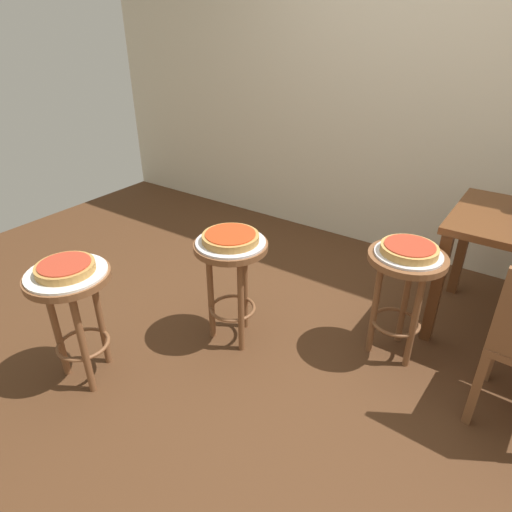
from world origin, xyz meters
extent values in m
plane|color=#4C2D19|center=(0.00, 0.00, 0.00)|extent=(6.00, 6.00, 0.00)
cube|color=beige|center=(0.00, 1.65, 1.50)|extent=(6.00, 0.10, 3.00)
cylinder|color=brown|center=(-0.86, -0.76, 0.62)|extent=(0.40, 0.40, 0.03)
cylinder|color=brown|center=(-0.86, -0.63, 0.30)|extent=(0.04, 0.04, 0.60)
cylinder|color=brown|center=(-0.97, -0.82, 0.30)|extent=(0.04, 0.04, 0.60)
cylinder|color=brown|center=(-0.75, -0.82, 0.30)|extent=(0.04, 0.04, 0.60)
torus|color=brown|center=(-0.86, -0.76, 0.21)|extent=(0.27, 0.27, 0.02)
cylinder|color=white|center=(-0.86, -0.76, 0.64)|extent=(0.38, 0.38, 0.01)
cylinder|color=#B78442|center=(-0.86, -0.76, 0.67)|extent=(0.27, 0.27, 0.04)
cylinder|color=#B23823|center=(-0.86, -0.76, 0.69)|extent=(0.24, 0.24, 0.01)
cylinder|color=brown|center=(-0.42, -0.06, 0.62)|extent=(0.40, 0.40, 0.03)
cylinder|color=brown|center=(-0.42, 0.07, 0.30)|extent=(0.04, 0.04, 0.60)
cylinder|color=brown|center=(-0.53, -0.12, 0.30)|extent=(0.04, 0.04, 0.60)
cylinder|color=brown|center=(-0.31, -0.12, 0.30)|extent=(0.04, 0.04, 0.60)
torus|color=brown|center=(-0.42, -0.06, 0.21)|extent=(0.27, 0.27, 0.02)
cylinder|color=silver|center=(-0.42, -0.06, 0.64)|extent=(0.38, 0.38, 0.01)
cylinder|color=#B78442|center=(-0.42, -0.06, 0.67)|extent=(0.31, 0.31, 0.04)
cylinder|color=red|center=(-0.42, -0.06, 0.69)|extent=(0.27, 0.27, 0.01)
cylinder|color=brown|center=(0.41, 0.35, 0.62)|extent=(0.40, 0.40, 0.03)
cylinder|color=brown|center=(0.41, 0.48, 0.30)|extent=(0.04, 0.04, 0.60)
cylinder|color=brown|center=(0.30, 0.29, 0.30)|extent=(0.04, 0.04, 0.60)
cylinder|color=brown|center=(0.52, 0.29, 0.30)|extent=(0.04, 0.04, 0.60)
torus|color=brown|center=(0.41, 0.35, 0.21)|extent=(0.27, 0.27, 0.02)
cylinder|color=silver|center=(0.41, 0.35, 0.64)|extent=(0.34, 0.34, 0.01)
cylinder|color=tan|center=(0.41, 0.35, 0.67)|extent=(0.29, 0.29, 0.04)
cylinder|color=#B23823|center=(0.41, 0.35, 0.69)|extent=(0.25, 0.25, 0.01)
cube|color=#5B3319|center=(0.54, 0.59, 0.35)|extent=(0.06, 0.06, 0.70)
cube|color=#5B3319|center=(0.54, 1.22, 0.35)|extent=(0.06, 0.06, 0.70)
cube|color=brown|center=(0.90, 0.43, 0.21)|extent=(0.04, 0.04, 0.42)
cube|color=brown|center=(0.89, 0.07, 0.21)|extent=(0.04, 0.04, 0.42)
camera|label=1|loc=(0.91, -1.73, 1.72)|focal=31.21mm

